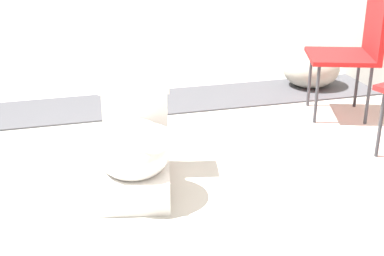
{
  "coord_description": "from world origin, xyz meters",
  "views": [
    {
      "loc": [
        2.52,
        -0.08,
        1.34
      ],
      "look_at": [
        0.05,
        0.59,
        0.3
      ],
      "focal_mm": 50.0,
      "sensor_mm": 36.0,
      "label": 1
    }
  ],
  "objects": [
    {
      "name": "gravel_strip",
      "position": [
        -1.21,
        0.5,
        0.01
      ],
      "size": [
        0.56,
        8.0,
        0.01
      ],
      "primitive_type": "cube",
      "color": "#4C4C51",
      "rests_on": "ground"
    },
    {
      "name": "boulder_near",
      "position": [
        -1.27,
        1.95,
        0.15
      ],
      "size": [
        0.47,
        0.5,
        0.3
      ],
      "primitive_type": "ellipsoid",
      "rotation": [
        0.0,
        0.0,
        1.46
      ],
      "color": "#ADA899",
      "rests_on": "ground"
    },
    {
      "name": "toilet",
      "position": [
        0.06,
        0.29,
        0.22
      ],
      "size": [
        0.69,
        0.49,
        0.52
      ],
      "rotation": [
        0.0,
        0.0,
        -0.2
      ],
      "color": "white",
      "rests_on": "ground"
    },
    {
      "name": "folding_chair_left",
      "position": [
        -0.61,
        1.93,
        0.51
      ],
      "size": [
        0.56,
        0.56,
        0.83
      ],
      "rotation": [
        0.0,
        0.0,
        -1.9
      ],
      "color": "red",
      "rests_on": "ground"
    },
    {
      "name": "ground_plane",
      "position": [
        0.0,
        0.0,
        0.0
      ],
      "size": [
        14.0,
        14.0,
        0.0
      ],
      "primitive_type": "plane",
      "color": "beige"
    }
  ]
}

